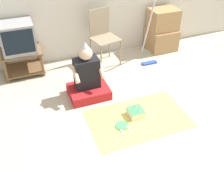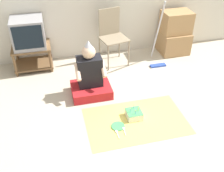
% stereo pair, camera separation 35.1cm
% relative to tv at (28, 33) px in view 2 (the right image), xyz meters
% --- Properties ---
extents(ground_plane, '(16.00, 16.00, 0.00)m').
position_rel_tv_xyz_m(ground_plane, '(1.57, -1.69, -0.65)').
color(ground_plane, '#BCB29E').
extents(tv_stand, '(0.63, 0.49, 0.41)m').
position_rel_tv_xyz_m(tv_stand, '(-0.00, -0.00, -0.40)').
color(tv_stand, brown).
rests_on(tv_stand, ground_plane).
extents(tv, '(0.51, 0.48, 0.47)m').
position_rel_tv_xyz_m(tv, '(0.00, 0.00, 0.00)').
color(tv, '#99999E').
rests_on(tv, tv_stand).
extents(folding_chair, '(0.51, 0.48, 0.94)m').
position_rel_tv_xyz_m(folding_chair, '(1.37, -0.10, -0.10)').
color(folding_chair, gray).
rests_on(folding_chair, ground_plane).
extents(cardboard_box_stack, '(0.52, 0.48, 0.79)m').
position_rel_tv_xyz_m(cardboard_box_stack, '(2.59, -0.02, -0.28)').
color(cardboard_box_stack, '#A87F51').
rests_on(cardboard_box_stack, ground_plane).
extents(dust_mop, '(0.28, 0.38, 1.15)m').
position_rel_tv_xyz_m(dust_mop, '(2.11, -0.40, -0.32)').
color(dust_mop, '#2D4CB2').
rests_on(dust_mop, ground_plane).
extents(person_seated, '(0.58, 0.47, 0.85)m').
position_rel_tv_xyz_m(person_seated, '(0.82, -0.98, -0.38)').
color(person_seated, red).
rests_on(person_seated, ground_plane).
extents(party_cloth, '(1.32, 0.83, 0.01)m').
position_rel_tv_xyz_m(party_cloth, '(1.28, -1.74, -0.65)').
color(party_cloth, '#EAD666').
rests_on(party_cloth, ground_plane).
extents(birthday_cake, '(0.20, 0.20, 0.16)m').
position_rel_tv_xyz_m(birthday_cake, '(1.28, -1.67, -0.60)').
color(birthday_cake, white).
rests_on(birthday_cake, party_cloth).
extents(paper_plate, '(0.17, 0.17, 0.01)m').
position_rel_tv_xyz_m(paper_plate, '(1.02, -1.80, -0.64)').
color(paper_plate, '#4CB266').
rests_on(paper_plate, party_cloth).
extents(plastic_spoon_near, '(0.04, 0.15, 0.01)m').
position_rel_tv_xyz_m(plastic_spoon_near, '(1.08, -1.87, -0.64)').
color(plastic_spoon_near, white).
rests_on(plastic_spoon_near, party_cloth).
extents(plastic_spoon_far, '(0.04, 0.15, 0.01)m').
position_rel_tv_xyz_m(plastic_spoon_far, '(0.98, -1.90, -0.64)').
color(plastic_spoon_far, white).
rests_on(plastic_spoon_far, party_cloth).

